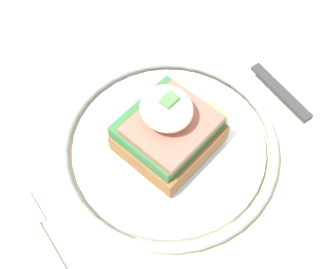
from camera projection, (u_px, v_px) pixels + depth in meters
name	position (u px, v px, depth m)	size (l,w,h in m)	color
dining_table	(159.00, 182.00, 0.59)	(1.01, 0.89, 0.73)	#C6B28E
plate	(168.00, 148.00, 0.49)	(0.23, 0.23, 0.02)	white
sandwich	(168.00, 128.00, 0.46)	(0.12, 0.08, 0.08)	brown
fork	(51.00, 253.00, 0.44)	(0.05, 0.15, 0.00)	silver
knife	(262.00, 74.00, 0.55)	(0.06, 0.18, 0.01)	#2D2D2D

